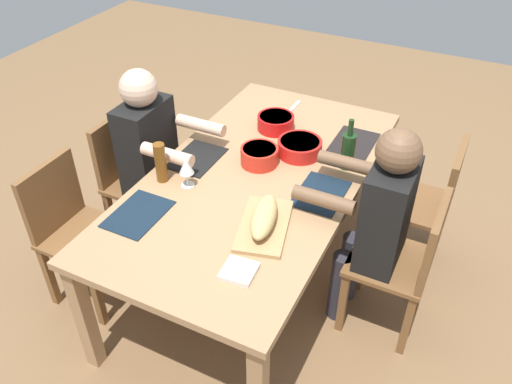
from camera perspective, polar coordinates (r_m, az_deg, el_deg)
name	(u,v)px	position (r m, az deg, el deg)	size (l,w,h in m)	color
ground_plane	(256,273)	(3.28, 0.00, -8.79)	(8.00, 8.00, 0.00)	brown
dining_table	(256,186)	(2.83, 0.00, 0.62)	(1.97, 1.05, 0.74)	#A87F56
chair_near_right	(429,200)	(3.19, 18.24, -0.88)	(0.40, 0.40, 0.85)	brown
chair_far_left	(72,226)	(3.03, -19.29, -3.48)	(0.40, 0.40, 0.85)	brown
chair_far_center	(133,174)	(3.33, -13.19, 1.90)	(0.40, 0.40, 0.85)	brown
diner_far_center	(154,152)	(3.12, -11.05, 4.28)	(0.41, 0.53, 1.20)	#2D2D38
chair_near_center	(407,260)	(2.78, 16.02, -7.11)	(0.40, 0.40, 0.85)	brown
diner_near_center	(377,217)	(2.65, 12.99, -2.67)	(0.41, 0.53, 1.20)	#2D2D38
serving_bowl_greens	(276,122)	(3.18, 2.15, 7.64)	(0.22, 0.22, 0.09)	red
serving_bowl_salad	(300,146)	(2.95, 4.76, 4.94)	(0.25, 0.25, 0.08)	red
serving_bowl_fruit	(259,155)	(2.85, 0.36, 4.06)	(0.21, 0.21, 0.10)	red
cutting_board	(264,226)	(2.46, 0.87, -3.66)	(0.40, 0.22, 0.02)	tan
bread_loaf	(264,217)	(2.42, 0.88, -2.68)	(0.32, 0.11, 0.09)	tan
wine_bottle	(348,150)	(2.84, 9.95, 4.51)	(0.08, 0.08, 0.29)	#193819
beer_bottle	(161,163)	(2.74, -10.31, 3.15)	(0.06, 0.06, 0.22)	brown
wine_glass	(186,167)	(2.67, -7.58, 2.68)	(0.08, 0.08, 0.17)	silver
placemat_near_right	(354,143)	(3.11, 10.56, 5.30)	(0.32, 0.23, 0.01)	black
placemat_far_left	(138,214)	(2.59, -12.66, -2.34)	(0.32, 0.23, 0.01)	#142333
placemat_far_center	(197,158)	(2.94, -6.42, 3.68)	(0.32, 0.23, 0.01)	black
placemat_near_center	(321,193)	(2.68, 7.04, -0.16)	(0.32, 0.23, 0.01)	#142333
carving_knife	(292,109)	(3.42, 3.97, 9.01)	(0.23, 0.02, 0.01)	silver
napkin_stack	(239,271)	(2.24, -1.84, -8.58)	(0.14, 0.14, 0.02)	white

